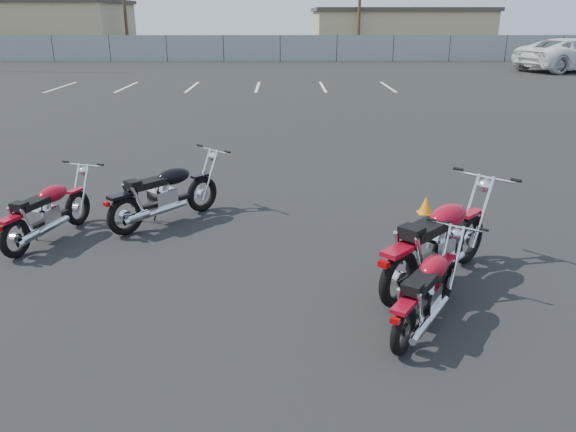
{
  "coord_description": "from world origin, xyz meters",
  "views": [
    {
      "loc": [
        0.13,
        -6.23,
        3.1
      ],
      "look_at": [
        0.2,
        0.6,
        0.65
      ],
      "focal_mm": 35.0,
      "sensor_mm": 36.0,
      "label": 1
    }
  ],
  "objects_px": {
    "motorcycle_third_red": "(428,291)",
    "motorcycle_second_black": "(165,194)",
    "motorcycle_rear_red": "(438,243)",
    "white_van": "(573,45)",
    "motorcycle_front_red": "(47,212)"
  },
  "relations": [
    {
      "from": "motorcycle_third_red",
      "to": "motorcycle_second_black",
      "type": "bearing_deg",
      "value": 136.42
    },
    {
      "from": "motorcycle_second_black",
      "to": "motorcycle_third_red",
      "type": "height_order",
      "value": "motorcycle_second_black"
    },
    {
      "from": "motorcycle_rear_red",
      "to": "motorcycle_second_black",
      "type": "bearing_deg",
      "value": 149.52
    },
    {
      "from": "motorcycle_second_black",
      "to": "white_van",
      "type": "bearing_deg",
      "value": 53.67
    },
    {
      "from": "motorcycle_third_red",
      "to": "motorcycle_rear_red",
      "type": "relative_size",
      "value": 0.83
    },
    {
      "from": "motorcycle_second_black",
      "to": "motorcycle_third_red",
      "type": "distance_m",
      "value": 4.6
    },
    {
      "from": "motorcycle_third_red",
      "to": "motorcycle_rear_red",
      "type": "distance_m",
      "value": 1.07
    },
    {
      "from": "white_van",
      "to": "motorcycle_second_black",
      "type": "bearing_deg",
      "value": 120.91
    },
    {
      "from": "motorcycle_third_red",
      "to": "motorcycle_rear_red",
      "type": "xyz_separation_m",
      "value": [
        0.36,
        1.0,
        0.13
      ]
    },
    {
      "from": "motorcycle_second_black",
      "to": "motorcycle_rear_red",
      "type": "height_order",
      "value": "motorcycle_rear_red"
    },
    {
      "from": "motorcycle_third_red",
      "to": "white_van",
      "type": "bearing_deg",
      "value": 61.72
    },
    {
      "from": "motorcycle_second_black",
      "to": "motorcycle_rear_red",
      "type": "distance_m",
      "value": 4.28
    },
    {
      "from": "white_van",
      "to": "motorcycle_third_red",
      "type": "bearing_deg",
      "value": 128.97
    },
    {
      "from": "motorcycle_front_red",
      "to": "motorcycle_rear_red",
      "type": "bearing_deg",
      "value": -15.54
    },
    {
      "from": "motorcycle_third_red",
      "to": "motorcycle_rear_red",
      "type": "height_order",
      "value": "motorcycle_rear_red"
    }
  ]
}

